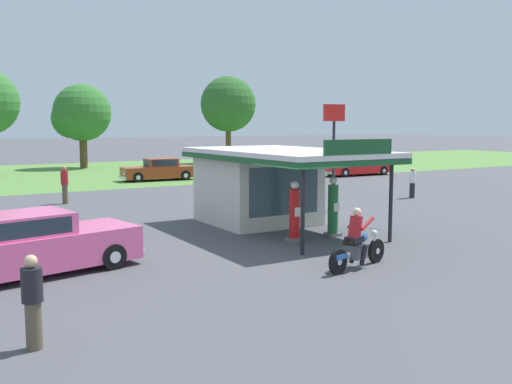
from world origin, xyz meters
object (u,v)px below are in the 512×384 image
roadside_pole_sign (334,138)px  parked_car_back_row_centre_left (356,166)px  parked_car_back_row_left (159,170)px  bystander_leaning_by_kiosk (33,300)px  parked_car_back_row_centre_right (260,167)px  motorcycle_with_rider (357,243)px  featured_classic_sedan (28,247)px  gas_pump_offside (333,209)px  bystander_standing_back_lot (65,184)px  gas_pump_nearside (295,214)px  bystander_strolling_foreground (412,182)px

roadside_pole_sign → parked_car_back_row_centre_left: bearing=45.9°
parked_car_back_row_left → bystander_leaning_by_kiosk: bystander_leaning_by_kiosk is taller
parked_car_back_row_centre_left → parked_car_back_row_centre_right: (-6.73, 2.44, 0.00)m
bystander_leaning_by_kiosk → parked_car_back_row_centre_left: bearing=40.2°
motorcycle_with_rider → roadside_pole_sign: bearing=54.9°
featured_classic_sedan → parked_car_back_row_centre_right: (18.48, 19.44, -0.02)m
gas_pump_offside → roadside_pole_sign: roadside_pole_sign is taller
motorcycle_with_rider → parked_car_back_row_centre_left: motorcycle_with_rider is taller
motorcycle_with_rider → featured_classic_sedan: 8.16m
parked_car_back_row_centre_left → bystander_standing_back_lot: bearing=-168.3°
bystander_leaning_by_kiosk → roadside_pole_sign: size_ratio=0.35×
gas_pump_nearside → parked_car_back_row_left: bearing=80.2°
featured_classic_sedan → parked_car_back_row_left: featured_classic_sedan is taller
gas_pump_nearside → bystander_strolling_foreground: gas_pump_nearside is taller
motorcycle_with_rider → parked_car_back_row_centre_right: bearing=64.2°
roadside_pole_sign → parked_car_back_row_left: bearing=94.6°
gas_pump_offside → bystander_leaning_by_kiosk: (-10.21, -4.97, -0.08)m
bystander_strolling_foreground → roadside_pole_sign: bearing=-167.0°
gas_pump_offside → bystander_strolling_foreground: 11.17m
parked_car_back_row_left → roadside_pole_sign: size_ratio=1.11×
parked_car_back_row_left → bystander_strolling_foreground: 16.94m
motorcycle_with_rider → bystander_strolling_foreground: 15.07m
bystander_leaning_by_kiosk → bystander_standing_back_lot: size_ratio=0.89×
parked_car_back_row_left → bystander_standing_back_lot: (-7.88, -8.33, 0.28)m
parked_car_back_row_left → bystander_leaning_by_kiosk: 28.53m
bystander_leaning_by_kiosk → bystander_strolling_foreground: (19.83, 10.63, -0.03)m
bystander_standing_back_lot → featured_classic_sedan: bearing=-106.2°
featured_classic_sedan → parked_car_back_row_centre_left: bearing=34.0°
bystander_standing_back_lot → motorcycle_with_rider: bearing=-77.3°
gas_pump_offside → bystander_standing_back_lot: (-5.84, 12.47, 0.04)m
bystander_leaning_by_kiosk → roadside_pole_sign: bearing=34.1°
motorcycle_with_rider → featured_classic_sedan: bearing=153.6°
motorcycle_with_rider → bystander_strolling_foreground: bearing=38.4°
gas_pump_nearside → featured_classic_sedan: bearing=-179.4°
parked_car_back_row_centre_right → bystander_strolling_foreground: (0.64, -13.70, 0.10)m
parked_car_back_row_left → bystander_leaning_by_kiosk: bearing=-115.4°
featured_classic_sedan → roadside_pole_sign: bearing=18.4°
motorcycle_with_rider → bystander_leaning_by_kiosk: bearing=-171.0°
parked_car_back_row_centre_right → bystander_standing_back_lot: bearing=-155.1°
parked_car_back_row_centre_right → bystander_standing_back_lot: bystander_standing_back_lot is taller
bystander_leaning_by_kiosk → gas_pump_offside: bearing=26.0°
parked_car_back_row_centre_left → gas_pump_offside: bearing=-132.9°
motorcycle_with_rider → parked_car_back_row_centre_right: size_ratio=0.42×
featured_classic_sedan → bystander_leaning_by_kiosk: 4.95m
gas_pump_nearside → bystander_strolling_foreground: size_ratio=1.27×
gas_pump_nearside → bystander_leaning_by_kiosk: gas_pump_nearside is taller
gas_pump_nearside → bystander_standing_back_lot: 13.19m
bystander_standing_back_lot → gas_pump_nearside: bearing=-71.0°
parked_car_back_row_centre_left → gas_pump_nearside: bearing=-135.6°
parked_car_back_row_left → bystander_leaning_by_kiosk: size_ratio=3.17×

